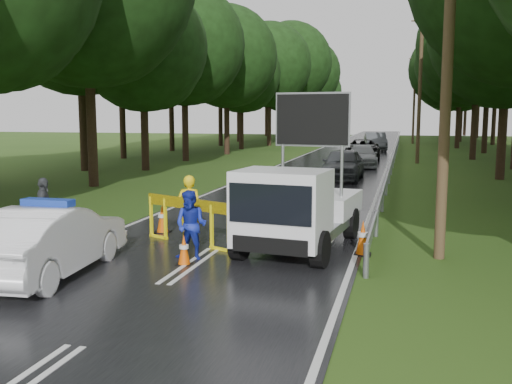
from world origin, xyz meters
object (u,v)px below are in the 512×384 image
(queue_car_first, at_px, (343,164))
(queue_car_second, at_px, (362,156))
(police_sedan, at_px, (50,241))
(work_truck, at_px, (297,209))
(queue_car_fourth, at_px, (375,142))
(queue_car_third, at_px, (363,149))
(barrier, at_px, (187,210))
(civilian, at_px, (191,225))
(officer, at_px, (190,209))

(queue_car_first, height_order, queue_car_second, queue_car_first)
(police_sedan, xyz_separation_m, work_truck, (4.42, 3.36, 0.30))
(queue_car_first, relative_size, queue_car_fourth, 0.93)
(queue_car_second, distance_m, queue_car_third, 6.01)
(police_sedan, distance_m, barrier, 3.68)
(work_truck, bearing_deg, queue_car_first, 98.71)
(queue_car_first, bearing_deg, barrier, -97.36)
(civilian, xyz_separation_m, queue_car_second, (2.02, 23.94, -0.12))
(queue_car_first, distance_m, queue_car_second, 7.42)
(queue_car_third, bearing_deg, work_truck, -92.66)
(civilian, bearing_deg, queue_car_fourth, 91.44)
(officer, bearing_deg, queue_car_third, -98.84)
(work_truck, relative_size, queue_car_second, 1.07)
(barrier, distance_m, queue_car_fourth, 38.66)
(work_truck, distance_m, queue_car_third, 28.53)
(queue_car_first, bearing_deg, civilian, -94.61)
(queue_car_fourth, bearing_deg, queue_car_first, -98.57)
(civilian, xyz_separation_m, queue_car_first, (1.63, 16.53, 0.00))
(barrier, height_order, queue_car_fourth, queue_car_fourth)
(work_truck, xyz_separation_m, queue_car_third, (-0.51, 28.53, -0.29))
(barrier, height_order, officer, officer)
(work_truck, xyz_separation_m, barrier, (-2.75, -0.08, -0.12))
(officer, height_order, queue_car_first, officer)
(police_sedan, bearing_deg, queue_car_first, -106.93)
(police_sedan, distance_m, civilian, 2.99)
(officer, xyz_separation_m, civilian, (0.62, -1.50, -0.09))
(queue_car_second, relative_size, queue_car_third, 0.88)
(police_sedan, xyz_separation_m, officer, (1.66, 3.44, 0.16))
(officer, relative_size, civilian, 1.11)
(civilian, xyz_separation_m, queue_car_third, (1.63, 29.94, -0.06))
(work_truck, xyz_separation_m, queue_car_first, (-0.51, 15.11, -0.23))
(police_sedan, distance_m, queue_car_first, 18.88)
(civilian, relative_size, queue_car_second, 0.34)
(work_truck, height_order, barrier, work_truck)
(work_truck, bearing_deg, queue_car_fourth, 96.94)
(civilian, bearing_deg, police_sedan, -135.17)
(police_sedan, relative_size, queue_car_first, 0.96)
(barrier, distance_m, queue_car_third, 28.69)
(civilian, bearing_deg, queue_car_first, 88.73)
(barrier, bearing_deg, officer, 117.33)
(officer, bearing_deg, civilian, 108.03)
(police_sedan, xyz_separation_m, queue_car_fourth, (4.30, 41.85, 0.10))
(police_sedan, distance_m, officer, 3.82)
(civilian, relative_size, queue_car_fourth, 0.32)
(civilian, distance_m, queue_car_fourth, 39.96)
(police_sedan, bearing_deg, civilian, -144.52)
(work_truck, height_order, queue_car_fourth, work_truck)
(civilian, bearing_deg, queue_car_second, 89.53)
(officer, bearing_deg, queue_car_fourth, -98.27)
(police_sedan, relative_size, queue_car_third, 0.85)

